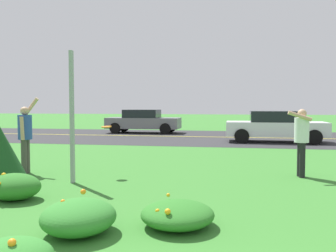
% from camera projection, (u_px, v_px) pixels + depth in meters
% --- Properties ---
extents(ground_plane, '(120.00, 120.00, 0.00)m').
position_uv_depth(ground_plane, '(204.00, 165.00, 10.58)').
color(ground_plane, '#387A2D').
extents(highway_strip, '(120.00, 9.75, 0.01)m').
position_uv_depth(highway_strip, '(219.00, 137.00, 19.72)').
color(highway_strip, '#2D2D30').
rests_on(highway_strip, ground).
extents(highway_center_stripe, '(120.00, 0.16, 0.00)m').
position_uv_depth(highway_center_stripe, '(219.00, 137.00, 19.72)').
color(highway_center_stripe, yellow).
rests_on(highway_center_stripe, ground).
extents(daylily_clump_mid_center, '(0.99, 1.06, 0.50)m').
position_uv_depth(daylily_clump_mid_center, '(79.00, 217.00, 4.86)').
color(daylily_clump_mid_center, '#337F2D').
rests_on(daylily_clump_mid_center, ground).
extents(daylily_clump_front_left, '(1.04, 1.08, 0.39)m').
position_uv_depth(daylily_clump_front_left, '(177.00, 214.00, 5.15)').
color(daylily_clump_front_left, '#2D7526').
rests_on(daylily_clump_front_left, ground).
extents(daylily_clump_front_right, '(0.97, 0.82, 0.49)m').
position_uv_depth(daylily_clump_front_right, '(14.00, 187.00, 6.61)').
color(daylily_clump_front_right, '#2D7526').
rests_on(daylily_clump_front_right, ground).
extents(sign_post_near_path, '(0.07, 0.10, 2.90)m').
position_uv_depth(sign_post_near_path, '(72.00, 117.00, 8.01)').
color(sign_post_near_path, '#93969B').
rests_on(sign_post_near_path, ground).
extents(person_thrower_blue_shirt, '(0.43, 0.52, 1.92)m').
position_uv_depth(person_thrower_blue_shirt, '(25.00, 133.00, 9.13)').
color(person_thrower_blue_shirt, '#2D4C9E').
rests_on(person_thrower_blue_shirt, ground).
extents(person_catcher_white_shirt, '(0.56, 0.53, 1.62)m').
position_uv_depth(person_catcher_white_shirt, '(301.00, 136.00, 8.70)').
color(person_catcher_white_shirt, silver).
rests_on(person_catcher_white_shirt, ground).
extents(frisbee_orange, '(0.25, 0.25, 0.05)m').
position_uv_depth(frisbee_orange, '(106.00, 127.00, 8.85)').
color(frisbee_orange, orange).
extents(car_gray_center_left, '(4.50, 2.00, 1.45)m').
position_uv_depth(car_gray_center_left, '(143.00, 121.00, 22.72)').
color(car_gray_center_left, slate).
rests_on(car_gray_center_left, ground).
extents(car_white_center_right, '(4.50, 2.00, 1.45)m').
position_uv_depth(car_white_center_right, '(275.00, 126.00, 17.03)').
color(car_white_center_right, silver).
rests_on(car_white_center_right, ground).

